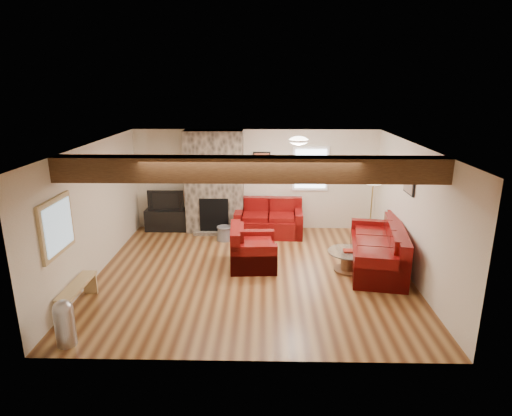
{
  "coord_description": "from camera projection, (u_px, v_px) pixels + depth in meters",
  "views": [
    {
      "loc": [
        0.23,
        -7.65,
        3.57
      ],
      "look_at": [
        0.06,
        0.4,
        1.21
      ],
      "focal_mm": 30.0,
      "sensor_mm": 36.0,
      "label": 1
    }
  ],
  "objects": [
    {
      "name": "coal_bucket",
      "position": [
        224.0,
        233.0,
        10.07
      ],
      "size": [
        0.36,
        0.36,
        0.34
      ],
      "primitive_type": null,
      "color": "gray",
      "rests_on": "floor"
    },
    {
      "name": "tv_cabinet",
      "position": [
        168.0,
        220.0,
        10.75
      ],
      "size": [
        1.07,
        0.43,
        0.54
      ],
      "primitive_type": "cube",
      "color": "black",
      "rests_on": "floor"
    },
    {
      "name": "artwork_back",
      "position": [
        262.0,
        162.0,
        10.47
      ],
      "size": [
        0.42,
        0.06,
        0.52
      ],
      "primitive_type": null,
      "color": "black",
      "rests_on": "room"
    },
    {
      "name": "artwork_right",
      "position": [
        409.0,
        183.0,
        8.09
      ],
      "size": [
        0.06,
        0.55,
        0.42
      ],
      "primitive_type": null,
      "color": "black",
      "rests_on": "room"
    },
    {
      "name": "loveseat",
      "position": [
        269.0,
        218.0,
        10.36
      ],
      "size": [
        1.65,
        0.98,
        0.86
      ],
      "primitive_type": null,
      "rotation": [
        0.0,
        0.0,
        -0.03
      ],
      "color": "#4C0B05",
      "rests_on": "floor"
    },
    {
      "name": "ceiling_dome",
      "position": [
        299.0,
        142.0,
        8.51
      ],
      "size": [
        0.4,
        0.4,
        0.18
      ],
      "primitive_type": null,
      "color": "silver",
      "rests_on": "room"
    },
    {
      "name": "sofa_three",
      "position": [
        377.0,
        246.0,
        8.52
      ],
      "size": [
        1.33,
        2.43,
        0.89
      ],
      "primitive_type": null,
      "rotation": [
        0.0,
        0.0,
        -1.74
      ],
      "color": "#4C0B05",
      "rests_on": "floor"
    },
    {
      "name": "pine_bench",
      "position": [
        78.0,
        296.0,
        7.02
      ],
      "size": [
        0.26,
        1.1,
        0.41
      ],
      "primitive_type": null,
      "color": "tan",
      "rests_on": "floor"
    },
    {
      "name": "television",
      "position": [
        166.0,
        200.0,
        10.6
      ],
      "size": [
        0.89,
        0.12,
        0.51
      ],
      "primitive_type": "imported",
      "color": "black",
      "rests_on": "tv_cabinet"
    },
    {
      "name": "chimney_breast",
      "position": [
        214.0,
        183.0,
        10.42
      ],
      "size": [
        1.4,
        0.67,
        2.5
      ],
      "color": "#342F28",
      "rests_on": "floor"
    },
    {
      "name": "room",
      "position": [
        252.0,
        212.0,
        8.0
      ],
      "size": [
        8.0,
        8.0,
        8.0
      ],
      "color": "#583017",
      "rests_on": "ground"
    },
    {
      "name": "oak_beam",
      "position": [
        250.0,
        169.0,
        6.5
      ],
      "size": [
        6.0,
        0.36,
        0.38
      ],
      "primitive_type": "cube",
      "color": "#321C0F",
      "rests_on": "room"
    },
    {
      "name": "back_window",
      "position": [
        311.0,
        169.0,
        10.49
      ],
      "size": [
        0.9,
        0.08,
        1.1
      ],
      "primitive_type": null,
      "color": "white",
      "rests_on": "room"
    },
    {
      "name": "armchair_red",
      "position": [
        253.0,
        246.0,
        8.58
      ],
      "size": [
        0.96,
        1.08,
        0.83
      ],
      "primitive_type": null,
      "rotation": [
        0.0,
        0.0,
        1.63
      ],
      "color": "#4C0B05",
      "rests_on": "floor"
    },
    {
      "name": "floor_lamp",
      "position": [
        373.0,
        181.0,
        10.06
      ],
      "size": [
        0.4,
        0.4,
        1.57
      ],
      "color": "#AC9247",
      "rests_on": "floor"
    },
    {
      "name": "pedal_bin",
      "position": [
        65.0,
        323.0,
        5.98
      ],
      "size": [
        0.32,
        0.32,
        0.69
      ],
      "primitive_type": null,
      "rotation": [
        0.0,
        0.0,
        -0.15
      ],
      "color": "#A7A7AC",
      "rests_on": "floor"
    },
    {
      "name": "coffee_table",
      "position": [
        349.0,
        261.0,
        8.4
      ],
      "size": [
        0.84,
        0.84,
        0.44
      ],
      "color": "#4C2D18",
      "rests_on": "floor"
    },
    {
      "name": "hatch_window",
      "position": [
        57.0,
        227.0,
        6.56
      ],
      "size": [
        0.08,
        1.0,
        0.9
      ],
      "primitive_type": null,
      "color": "tan",
      "rests_on": "room"
    }
  ]
}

